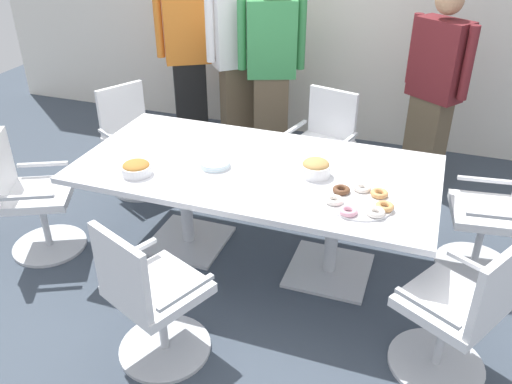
{
  "coord_description": "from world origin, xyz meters",
  "views": [
    {
      "loc": [
        1.06,
        -3.0,
        2.39
      ],
      "look_at": [
        0.0,
        0.0,
        0.55
      ],
      "focal_mm": 37.38,
      "sensor_mm": 36.0,
      "label": 1
    }
  ],
  "objects_px": {
    "person_standing_1": "(238,56)",
    "person_standing_2": "(271,67)",
    "office_chair_3": "(32,201)",
    "office_chair_0": "(493,220)",
    "donut_platter": "(360,201)",
    "conference_table": "(256,183)",
    "snack_bowl_cookies": "(316,168)",
    "office_chair_5": "(457,317)",
    "person_standing_0": "(188,54)",
    "snack_bowl_pretzels": "(136,168)",
    "plate_stack": "(215,164)",
    "office_chair_1": "(322,151)",
    "office_chair_2": "(135,145)",
    "office_chair_4": "(151,301)",
    "person_standing_3": "(434,89)"
  },
  "relations": [
    {
      "from": "person_standing_1",
      "to": "person_standing_2",
      "type": "bearing_deg",
      "value": 122.12
    },
    {
      "from": "office_chair_3",
      "to": "person_standing_1",
      "type": "distance_m",
      "value": 2.32
    },
    {
      "from": "office_chair_0",
      "to": "donut_platter",
      "type": "distance_m",
      "value": 1.13
    },
    {
      "from": "conference_table",
      "to": "snack_bowl_cookies",
      "type": "bearing_deg",
      "value": 1.1
    },
    {
      "from": "office_chair_3",
      "to": "office_chair_5",
      "type": "bearing_deg",
      "value": 59.68
    },
    {
      "from": "person_standing_0",
      "to": "snack_bowl_pretzels",
      "type": "xyz_separation_m",
      "value": [
        0.64,
        -2.11,
        -0.14
      ]
    },
    {
      "from": "office_chair_0",
      "to": "plate_stack",
      "type": "height_order",
      "value": "office_chair_0"
    },
    {
      "from": "person_standing_2",
      "to": "plate_stack",
      "type": "height_order",
      "value": "person_standing_2"
    },
    {
      "from": "office_chair_1",
      "to": "person_standing_1",
      "type": "bearing_deg",
      "value": -15.95
    },
    {
      "from": "office_chair_3",
      "to": "person_standing_2",
      "type": "distance_m",
      "value": 2.37
    },
    {
      "from": "conference_table",
      "to": "office_chair_0",
      "type": "height_order",
      "value": "office_chair_0"
    },
    {
      "from": "person_standing_1",
      "to": "snack_bowl_cookies",
      "type": "xyz_separation_m",
      "value": [
        1.18,
        -1.66,
        -0.18
      ]
    },
    {
      "from": "office_chair_5",
      "to": "snack_bowl_pretzels",
      "type": "relative_size",
      "value": 4.57
    },
    {
      "from": "snack_bowl_cookies",
      "to": "office_chair_2",
      "type": "bearing_deg",
      "value": 159.84
    },
    {
      "from": "conference_table",
      "to": "office_chair_0",
      "type": "xyz_separation_m",
      "value": [
        1.57,
        0.42,
        -0.22
      ]
    },
    {
      "from": "office_chair_3",
      "to": "person_standing_0",
      "type": "bearing_deg",
      "value": 148.0
    },
    {
      "from": "office_chair_1",
      "to": "office_chair_3",
      "type": "height_order",
      "value": "same"
    },
    {
      "from": "office_chair_3",
      "to": "person_standing_0",
      "type": "height_order",
      "value": "person_standing_0"
    },
    {
      "from": "plate_stack",
      "to": "person_standing_2",
      "type": "bearing_deg",
      "value": 95.0
    },
    {
      "from": "office_chair_4",
      "to": "snack_bowl_cookies",
      "type": "distance_m",
      "value": 1.33
    },
    {
      "from": "office_chair_0",
      "to": "snack_bowl_cookies",
      "type": "relative_size",
      "value": 4.61
    },
    {
      "from": "snack_bowl_pretzels",
      "to": "office_chair_3",
      "type": "bearing_deg",
      "value": -175.48
    },
    {
      "from": "conference_table",
      "to": "office_chair_5",
      "type": "xyz_separation_m",
      "value": [
        1.36,
        -0.66,
        -0.22
      ]
    },
    {
      "from": "office_chair_3",
      "to": "person_standing_2",
      "type": "height_order",
      "value": "person_standing_2"
    },
    {
      "from": "office_chair_2",
      "to": "person_standing_3",
      "type": "distance_m",
      "value": 2.62
    },
    {
      "from": "person_standing_0",
      "to": "person_standing_2",
      "type": "bearing_deg",
      "value": 137.96
    },
    {
      "from": "conference_table",
      "to": "person_standing_2",
      "type": "height_order",
      "value": "person_standing_2"
    },
    {
      "from": "office_chair_1",
      "to": "person_standing_2",
      "type": "relative_size",
      "value": 0.5
    },
    {
      "from": "person_standing_2",
      "to": "snack_bowl_cookies",
      "type": "relative_size",
      "value": 9.14
    },
    {
      "from": "office_chair_3",
      "to": "plate_stack",
      "type": "relative_size",
      "value": 4.45
    },
    {
      "from": "person_standing_3",
      "to": "office_chair_3",
      "type": "bearing_deg",
      "value": 71.88
    },
    {
      "from": "office_chair_2",
      "to": "donut_platter",
      "type": "distance_m",
      "value": 2.33
    },
    {
      "from": "conference_table",
      "to": "plate_stack",
      "type": "distance_m",
      "value": 0.31
    },
    {
      "from": "office_chair_4",
      "to": "office_chair_5",
      "type": "bearing_deg",
      "value": 38.54
    },
    {
      "from": "person_standing_2",
      "to": "snack_bowl_cookies",
      "type": "height_order",
      "value": "person_standing_2"
    },
    {
      "from": "snack_bowl_cookies",
      "to": "donut_platter",
      "type": "bearing_deg",
      "value": -37.82
    },
    {
      "from": "office_chair_2",
      "to": "person_standing_0",
      "type": "xyz_separation_m",
      "value": [
        0.03,
        1.09,
        0.53
      ]
    },
    {
      "from": "person_standing_1",
      "to": "plate_stack",
      "type": "relative_size",
      "value": 9.12
    },
    {
      "from": "snack_bowl_pretzels",
      "to": "plate_stack",
      "type": "relative_size",
      "value": 0.97
    },
    {
      "from": "conference_table",
      "to": "plate_stack",
      "type": "relative_size",
      "value": 11.75
    },
    {
      "from": "office_chair_2",
      "to": "donut_platter",
      "type": "bearing_deg",
      "value": 94.53
    },
    {
      "from": "conference_table",
      "to": "office_chair_1",
      "type": "xyz_separation_m",
      "value": [
        0.22,
        1.09,
        -0.22
      ]
    },
    {
      "from": "office_chair_3",
      "to": "person_standing_1",
      "type": "relative_size",
      "value": 0.49
    },
    {
      "from": "conference_table",
      "to": "snack_bowl_pretzels",
      "type": "distance_m",
      "value": 0.8
    },
    {
      "from": "office_chair_1",
      "to": "snack_bowl_cookies",
      "type": "bearing_deg",
      "value": 114.17
    },
    {
      "from": "person_standing_0",
      "to": "snack_bowl_cookies",
      "type": "xyz_separation_m",
      "value": [
        1.74,
        -1.74,
        -0.13
      ]
    },
    {
      "from": "snack_bowl_pretzels",
      "to": "donut_platter",
      "type": "bearing_deg",
      "value": 4.36
    },
    {
      "from": "person_standing_0",
      "to": "person_standing_1",
      "type": "height_order",
      "value": "person_standing_1"
    },
    {
      "from": "person_standing_2",
      "to": "office_chair_3",
      "type": "bearing_deg",
      "value": 38.68
    },
    {
      "from": "office_chair_4",
      "to": "snack_bowl_pretzels",
      "type": "xyz_separation_m",
      "value": [
        -0.47,
        0.73,
        0.39
      ]
    }
  ]
}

